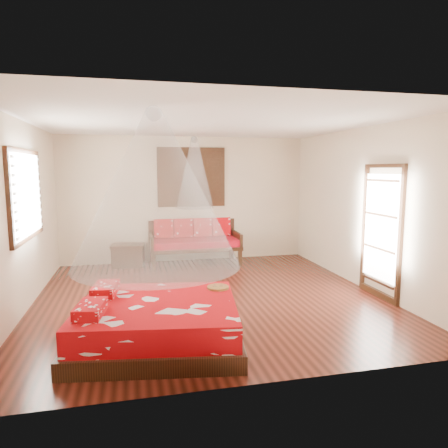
% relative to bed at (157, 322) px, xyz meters
% --- Properties ---
extents(room, '(5.54, 5.54, 2.84)m').
position_rel_bed_xyz_m(room, '(0.93, 1.57, 1.15)').
color(room, black).
rests_on(room, ground).
extents(bed, '(2.17, 2.02, 0.63)m').
position_rel_bed_xyz_m(bed, '(0.00, 0.00, 0.00)').
color(bed, black).
rests_on(bed, floor).
extents(daybed, '(1.96, 0.87, 0.98)m').
position_rel_bed_xyz_m(daybed, '(1.06, 3.96, 0.27)').
color(daybed, black).
rests_on(daybed, floor).
extents(storage_chest, '(0.75, 0.59, 0.48)m').
position_rel_bed_xyz_m(storage_chest, '(-0.37, 4.02, -0.01)').
color(storage_chest, black).
rests_on(storage_chest, floor).
extents(shutter_panel, '(1.52, 0.06, 1.32)m').
position_rel_bed_xyz_m(shutter_panel, '(1.06, 4.28, 1.65)').
color(shutter_panel, black).
rests_on(shutter_panel, wall_back).
extents(window_left, '(0.10, 1.74, 1.34)m').
position_rel_bed_xyz_m(window_left, '(-1.78, 1.77, 1.45)').
color(window_left, black).
rests_on(window_left, wall_left).
extents(glazed_door, '(0.08, 1.02, 2.16)m').
position_rel_bed_xyz_m(glazed_door, '(3.65, 0.97, 0.82)').
color(glazed_door, black).
rests_on(glazed_door, floor).
extents(wine_tray, '(0.29, 0.29, 0.23)m').
position_rel_bed_xyz_m(wine_tray, '(0.83, 0.38, 0.31)').
color(wine_tray, brown).
rests_on(wine_tray, bed).
extents(mosquito_net_main, '(1.96, 1.96, 1.80)m').
position_rel_bed_xyz_m(mosquito_net_main, '(0.02, -0.00, 1.60)').
color(mosquito_net_main, silver).
rests_on(mosquito_net_main, ceiling).
extents(mosquito_net_daybed, '(0.80, 0.80, 1.50)m').
position_rel_bed_xyz_m(mosquito_net_daybed, '(1.06, 3.82, 1.75)').
color(mosquito_net_daybed, silver).
rests_on(mosquito_net_daybed, ceiling).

